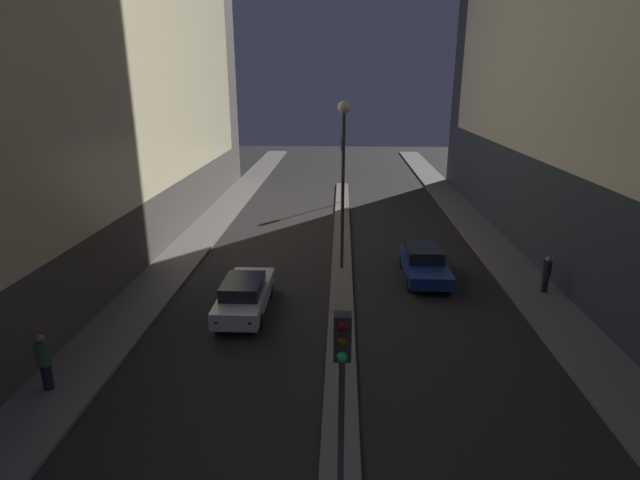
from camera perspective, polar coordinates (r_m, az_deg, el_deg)
building_left at (r=27.41m, az=-25.55°, el=17.66°), size 6.01×41.77×18.93m
median_strip at (r=25.40m, az=2.50°, el=-2.22°), size 0.98×38.58×0.14m
traffic_light_near at (r=9.48m, az=2.52°, el=-15.37°), size 0.32×0.42×4.71m
traffic_light_mid at (r=36.67m, az=2.63°, el=9.69°), size 0.32×0.42×4.71m
street_lamp at (r=22.77m, az=2.68°, el=10.01°), size 0.56×0.56×7.78m
car_left_lane at (r=19.88m, az=-8.60°, el=-6.18°), size 1.72×4.70×1.47m
car_right_lane at (r=23.48m, az=11.82°, el=-2.61°), size 1.87×4.51×1.41m
pedestrian_on_left_sidewalk at (r=16.79m, az=-28.99°, el=-11.99°), size 0.39×0.39×1.76m
pedestrian_on_right_sidewalk at (r=23.23m, az=24.45°, el=-3.49°), size 0.36×0.36×1.58m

